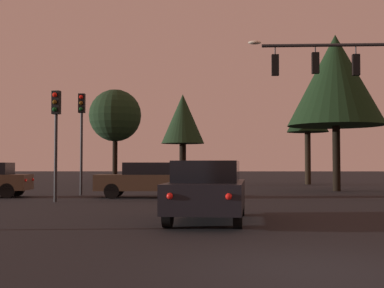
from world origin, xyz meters
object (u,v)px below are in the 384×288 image
at_px(traffic_light_corner_right, 56,123).
at_px(tree_behind_sign, 183,120).
at_px(traffic_signal_mast_arm, 350,82).
at_px(traffic_light_corner_left, 82,124).
at_px(tree_left_far, 307,114).
at_px(tree_right_cluster, 336,80).
at_px(car_crossing_left, 150,179).
at_px(car_nearside_lane, 208,190).
at_px(tree_lot_edge, 115,116).

bearing_deg(traffic_light_corner_right, tree_behind_sign, 74.57).
height_order(traffic_signal_mast_arm, tree_behind_sign, traffic_signal_mast_arm).
bearing_deg(traffic_light_corner_left, tree_left_far, 45.93).
distance_m(tree_behind_sign, tree_right_cluster, 11.34).
bearing_deg(tree_right_cluster, car_crossing_left, -148.98).
height_order(tree_behind_sign, tree_right_cluster, tree_right_cluster).
relative_size(car_nearside_lane, car_crossing_left, 0.99).
xyz_separation_m(traffic_light_corner_left, tree_behind_sign, (4.37, 11.36, 1.15)).
bearing_deg(tree_behind_sign, traffic_light_corner_left, -111.02).
bearing_deg(car_nearside_lane, traffic_signal_mast_arm, 55.82).
relative_size(car_nearside_lane, tree_behind_sign, 0.74).
bearing_deg(tree_behind_sign, tree_right_cluster, -40.48).
distance_m(traffic_light_corner_left, tree_right_cluster, 13.80).
distance_m(traffic_light_corner_right, car_crossing_left, 4.90).
xyz_separation_m(traffic_light_corner_left, tree_right_cluster, (12.91, 4.07, 2.66)).
relative_size(car_nearside_lane, tree_lot_edge, 0.65).
bearing_deg(tree_lot_edge, traffic_light_corner_left, -86.66).
height_order(car_nearside_lane, tree_behind_sign, tree_behind_sign).
bearing_deg(tree_lot_edge, traffic_light_corner_right, -87.38).
relative_size(car_crossing_left, tree_lot_edge, 0.66).
height_order(tree_right_cluster, tree_lot_edge, tree_right_cluster).
height_order(traffic_light_corner_left, tree_behind_sign, tree_behind_sign).
xyz_separation_m(car_nearside_lane, tree_right_cluster, (7.17, 15.32, 5.21)).
xyz_separation_m(traffic_light_corner_right, tree_lot_edge, (-0.90, 19.72, 2.11)).
distance_m(car_crossing_left, tree_lot_edge, 18.02).
bearing_deg(tree_behind_sign, traffic_signal_mast_arm, -61.00).
distance_m(traffic_light_corner_left, traffic_light_corner_right, 4.43).
relative_size(traffic_light_corner_left, tree_right_cluster, 0.56).
bearing_deg(tree_left_far, traffic_light_corner_right, -126.22).
xyz_separation_m(tree_behind_sign, tree_right_cluster, (8.55, -7.30, 1.51)).
bearing_deg(traffic_light_corner_left, traffic_signal_mast_arm, -10.51).
bearing_deg(traffic_light_corner_right, car_nearside_lane, -49.99).
bearing_deg(tree_left_far, tree_right_cluster, -92.55).
distance_m(traffic_signal_mast_arm, traffic_light_corner_right, 12.24).
bearing_deg(car_nearside_lane, traffic_light_corner_left, 117.04).
relative_size(tree_left_far, tree_right_cluster, 0.77).
bearing_deg(traffic_signal_mast_arm, traffic_light_corner_right, -169.43).
bearing_deg(traffic_light_corner_left, car_crossing_left, -26.10).
relative_size(traffic_light_corner_left, tree_lot_edge, 0.67).
height_order(traffic_signal_mast_arm, car_nearside_lane, traffic_signal_mast_arm).
distance_m(traffic_signal_mast_arm, car_crossing_left, 9.48).
height_order(traffic_light_corner_left, tree_right_cluster, tree_right_cluster).
bearing_deg(car_nearside_lane, tree_lot_edge, 104.04).
xyz_separation_m(car_crossing_left, tree_right_cluster, (9.53, 5.73, 5.21)).
bearing_deg(car_nearside_lane, car_crossing_left, 103.81).
relative_size(tree_behind_sign, tree_right_cluster, 0.73).
height_order(traffic_signal_mast_arm, tree_lot_edge, tree_lot_edge).
bearing_deg(traffic_signal_mast_arm, tree_left_far, 84.79).
relative_size(traffic_signal_mast_arm, tree_right_cluster, 0.82).
bearing_deg(traffic_light_corner_left, traffic_light_corner_right, -89.87).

